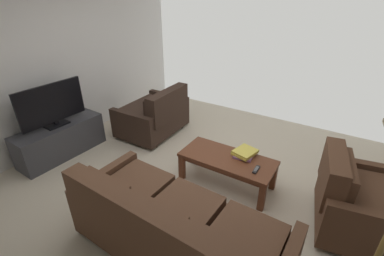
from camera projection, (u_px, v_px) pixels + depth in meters
The scene contains 10 objects.
ground_plane at pixel (191, 185), 3.52m from camera, with size 4.92×5.20×0.01m, color beige.
wall_right at pixel (53, 55), 4.03m from camera, with size 0.12×5.20×2.81m, color silver.
sofa_main at pixel (173, 230), 2.41m from camera, with size 2.06×0.96×0.87m.
loveseat_near at pixel (155, 115), 4.64m from camera, with size 0.89×1.15×0.84m.
coffee_table at pixel (227, 162), 3.40m from camera, with size 1.18×0.53×0.41m.
tv_stand at pixel (61, 140), 4.06m from camera, with size 0.47×1.29×0.51m.
flat_tv at pixel (52, 105), 3.80m from camera, with size 0.21×0.97×0.62m.
armchair_side at pixel (358, 202), 2.73m from camera, with size 0.98×1.05×0.86m.
book_stack at pixel (245, 153), 3.39m from camera, with size 0.30×0.34×0.08m.
tv_remote at pixel (256, 170), 3.12m from camera, with size 0.05×0.16×0.02m.
Camera 1 is at (-1.48, 2.35, 2.29)m, focal length 25.09 mm.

